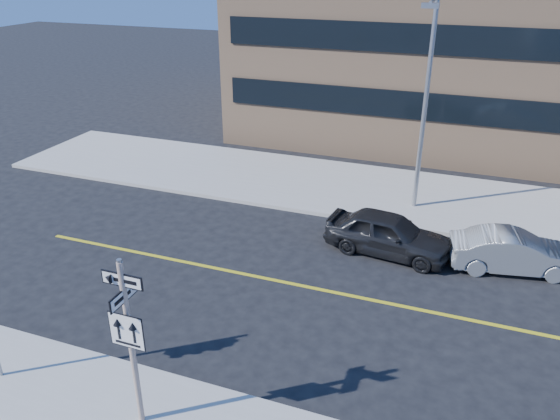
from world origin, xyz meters
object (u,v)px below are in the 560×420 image
at_px(sign_pole, 130,336).
at_px(parked_car_a, 388,234).
at_px(streetlight_a, 426,94).
at_px(parked_car_b, 514,252).

distance_m(sign_pole, parked_car_a, 10.37).
bearing_deg(streetlight_a, sign_pole, -106.77).
distance_m(sign_pole, streetlight_a, 14.05).
height_order(parked_car_b, streetlight_a, streetlight_a).
bearing_deg(parked_car_a, parked_car_b, -78.67).
height_order(parked_car_a, parked_car_b, parked_car_a).
bearing_deg(sign_pole, parked_car_b, 52.08).
relative_size(parked_car_b, streetlight_a, 0.50).
xyz_separation_m(sign_pole, parked_car_b, (7.67, 9.85, -1.77)).
distance_m(parked_car_b, streetlight_a, 6.48).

